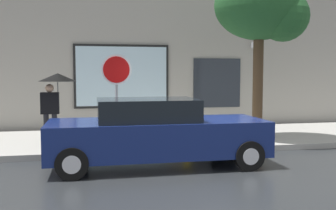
{
  "coord_description": "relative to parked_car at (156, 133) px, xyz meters",
  "views": [
    {
      "loc": [
        -2.32,
        -8.26,
        2.03
      ],
      "look_at": [
        -0.28,
        1.8,
        1.2
      ],
      "focal_mm": 41.06,
      "sensor_mm": 36.0,
      "label": 1
    }
  ],
  "objects": [
    {
      "name": "pedestrian_with_umbrella",
      "position": [
        -2.31,
        2.4,
        0.94
      ],
      "size": [
        1.01,
        1.01,
        1.9
      ],
      "color": "black",
      "rests_on": "sidewalk"
    },
    {
      "name": "building_facade",
      "position": [
        0.91,
        5.52,
        2.74
      ],
      "size": [
        20.0,
        0.67,
        7.0
      ],
      "color": "#9E998E",
      "rests_on": "ground"
    },
    {
      "name": "sidewalk",
      "position": [
        0.92,
        3.02,
        -0.66
      ],
      "size": [
        20.0,
        4.0,
        0.15
      ],
      "primitive_type": "cube",
      "color": "#A3A099",
      "rests_on": "ground"
    },
    {
      "name": "stop_sign",
      "position": [
        -0.75,
        1.45,
        1.09
      ],
      "size": [
        0.76,
        0.1,
        2.37
      ],
      "color": "gray",
      "rests_on": "sidewalk"
    },
    {
      "name": "street_tree",
      "position": [
        3.45,
        1.99,
        3.11
      ],
      "size": [
        2.58,
        2.19,
        4.78
      ],
      "color": "#4C3823",
      "rests_on": "sidewalk"
    },
    {
      "name": "parked_car",
      "position": [
        0.0,
        0.0,
        0.0
      ],
      "size": [
        4.72,
        1.81,
        1.49
      ],
      "color": "navy",
      "rests_on": "ground"
    },
    {
      "name": "ground_plane",
      "position": [
        0.92,
        0.02,
        -0.74
      ],
      "size": [
        60.0,
        60.0,
        0.0
      ],
      "primitive_type": "plane",
      "color": "#282B2D"
    },
    {
      "name": "fire_hydrant",
      "position": [
        1.3,
        2.22,
        -0.23
      ],
      "size": [
        0.3,
        0.44,
        0.74
      ],
      "color": "yellow",
      "rests_on": "sidewalk"
    }
  ]
}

